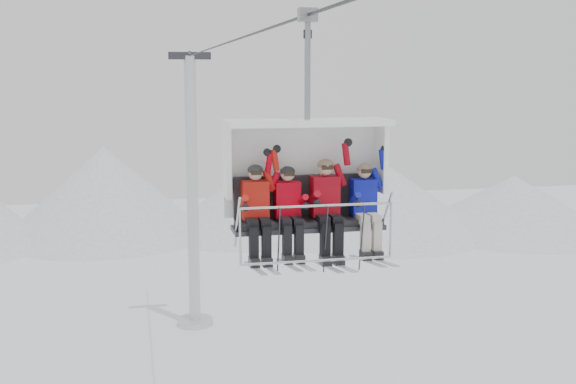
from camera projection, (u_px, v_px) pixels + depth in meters
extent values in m
cone|color=white|center=(105.00, 192.00, 55.88)|extent=(16.00, 16.00, 7.00)
cone|color=white|center=(247.00, 201.00, 57.38)|extent=(14.00, 14.00, 5.00)
cone|color=white|center=(375.00, 195.00, 57.46)|extent=(18.00, 18.00, 6.00)
cone|color=white|center=(513.00, 203.00, 57.96)|extent=(16.00, 16.00, 4.50)
cone|color=white|center=(311.00, 196.00, 61.57)|extent=(12.00, 12.00, 4.50)
cylinder|color=silver|center=(192.00, 194.00, 35.20)|extent=(0.56, 0.56, 13.30)
cylinder|color=silver|center=(195.00, 322.00, 36.23)|extent=(1.80, 1.80, 0.30)
cube|color=#2F2F34|center=(190.00, 56.00, 34.15)|extent=(2.00, 0.35, 0.35)
cylinder|color=#2F2F34|center=(288.00, 22.00, 12.92)|extent=(0.06, 50.00, 0.06)
cube|color=black|center=(308.00, 222.00, 11.92)|extent=(2.41, 0.55, 0.10)
cube|color=black|center=(305.00, 196.00, 12.11)|extent=(2.41, 0.10, 0.70)
cube|color=#2F2F34|center=(308.00, 227.00, 11.94)|extent=(2.52, 0.60, 0.08)
cube|color=white|center=(302.00, 168.00, 12.25)|extent=(2.68, 0.10, 1.60)
cube|color=white|center=(308.00, 123.00, 11.74)|extent=(2.68, 0.90, 0.10)
cylinder|color=#BDBDC1|center=(317.00, 206.00, 11.33)|extent=(2.45, 0.04, 0.04)
cylinder|color=#BDBDC1|center=(318.00, 261.00, 11.40)|extent=(2.45, 0.04, 0.04)
cylinder|color=gray|center=(307.00, 69.00, 11.62)|extent=(0.10, 0.10, 1.71)
cube|color=gray|center=(308.00, 15.00, 11.49)|extent=(0.30, 0.18, 0.22)
cube|color=red|center=(255.00, 200.00, 11.71)|extent=(0.43, 0.28, 0.63)
sphere|color=tan|center=(255.00, 173.00, 11.60)|extent=(0.23, 0.23, 0.23)
cube|color=black|center=(254.00, 242.00, 11.36)|extent=(0.14, 0.15, 0.51)
cube|color=black|center=(266.00, 242.00, 11.41)|extent=(0.14, 0.15, 0.51)
cube|color=silver|center=(255.00, 268.00, 11.33)|extent=(0.10, 1.69, 0.26)
cube|color=silver|center=(268.00, 267.00, 11.37)|extent=(0.10, 1.69, 0.26)
cube|color=red|center=(287.00, 200.00, 11.83)|extent=(0.41, 0.27, 0.60)
sphere|color=tan|center=(288.00, 174.00, 11.72)|extent=(0.22, 0.22, 0.22)
cube|color=black|center=(287.00, 240.00, 11.47)|extent=(0.14, 0.15, 0.49)
cube|color=black|center=(299.00, 239.00, 11.51)|extent=(0.14, 0.15, 0.49)
cube|color=silver|center=(288.00, 265.00, 11.44)|extent=(0.09, 1.69, 0.26)
cube|color=silver|center=(300.00, 264.00, 11.48)|extent=(0.09, 1.69, 0.26)
cube|color=#AA0916|center=(325.00, 196.00, 11.96)|extent=(0.46, 0.30, 0.67)
sphere|color=tan|center=(326.00, 168.00, 11.84)|extent=(0.25, 0.25, 0.25)
cube|color=black|center=(325.00, 240.00, 11.61)|extent=(0.15, 0.15, 0.54)
cube|color=black|center=(338.00, 239.00, 11.66)|extent=(0.15, 0.15, 0.54)
cube|color=silver|center=(327.00, 266.00, 11.58)|extent=(0.10, 1.69, 0.26)
cube|color=silver|center=(339.00, 265.00, 11.62)|extent=(0.10, 1.69, 0.26)
cube|color=#1018B0|center=(363.00, 197.00, 12.10)|extent=(0.41, 0.27, 0.61)
sphere|color=tan|center=(364.00, 172.00, 11.99)|extent=(0.23, 0.23, 0.23)
cube|color=beige|center=(365.00, 236.00, 11.75)|extent=(0.14, 0.15, 0.49)
cube|color=beige|center=(377.00, 236.00, 11.79)|extent=(0.14, 0.15, 0.49)
cube|color=silver|center=(367.00, 261.00, 11.71)|extent=(0.09, 1.69, 0.26)
cube|color=silver|center=(378.00, 260.00, 11.75)|extent=(0.09, 1.69, 0.26)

